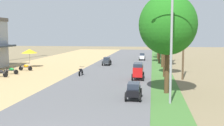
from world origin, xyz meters
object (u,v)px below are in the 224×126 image
at_px(median_tree_third, 163,14).
at_px(median_tree_fifth, 158,24).
at_px(streetlamp_mid, 158,34).
at_px(utility_pole_far, 172,34).
at_px(streetlamp_near, 171,37).
at_px(car_van_red, 138,70).
at_px(parked_motorbike_fifth, 26,67).
at_px(median_tree_nearest, 168,25).
at_px(utility_pole_near, 184,34).
at_px(median_tree_second, 166,7).
at_px(car_sedan_charcoal, 107,61).
at_px(median_tree_fourth, 160,20).
at_px(parked_motorbike_third, 0,73).
at_px(car_sedan_black, 134,90).
at_px(vendor_umbrella, 29,51).
at_px(motorbike_ahead_second, 81,71).
at_px(parked_motorbike_fourth, 11,70).
at_px(median_tree_sixth, 159,28).

height_order(median_tree_third, median_tree_fifth, median_tree_third).
relative_size(streetlamp_mid, utility_pole_far, 0.89).
relative_size(streetlamp_near, car_van_red, 3.20).
height_order(parked_motorbike_fifth, median_tree_nearest, median_tree_nearest).
bearing_deg(median_tree_nearest, median_tree_third, 89.12).
bearing_deg(utility_pole_near, car_van_red, -168.70).
xyz_separation_m(median_tree_fifth, streetlamp_mid, (0.21, 8.22, -1.81)).
xyz_separation_m(median_tree_second, car_sedan_charcoal, (-8.02, 9.90, -6.81)).
distance_m(median_tree_fourth, median_tree_fifth, 7.33).
bearing_deg(utility_pole_far, median_tree_fourth, -168.91).
bearing_deg(median_tree_fifth, parked_motorbike_third, -125.57).
bearing_deg(utility_pole_near, car_sedan_black, -114.85).
bearing_deg(vendor_umbrella, parked_motorbike_fifth, -73.34).
xyz_separation_m(streetlamp_mid, car_sedan_charcoal, (-7.89, -19.57, -3.93)).
relative_size(car_van_red, motorbike_ahead_second, 1.34).
height_order(streetlamp_near, car_sedan_black, streetlamp_near).
height_order(median_tree_fourth, median_tree_fifth, median_tree_fourth).
distance_m(median_tree_second, streetlamp_mid, 29.61).
bearing_deg(motorbike_ahead_second, car_van_red, -15.53).
distance_m(parked_motorbike_third, median_tree_fifth, 30.21).
distance_m(car_sedan_charcoal, motorbike_ahead_second, 10.40).
xyz_separation_m(car_sedan_charcoal, motorbike_ahead_second, (-1.24, -10.33, -0.17)).
bearing_deg(car_sedan_black, car_van_red, 90.83).
distance_m(parked_motorbike_third, parked_motorbike_fourth, 2.16).
bearing_deg(parked_motorbike_fifth, motorbike_ahead_second, -20.59).
bearing_deg(median_tree_sixth, median_tree_fifth, -92.44).
xyz_separation_m(parked_motorbike_fifth, utility_pole_far, (18.91, 11.73, 4.15)).
height_order(parked_motorbike_third, median_tree_second, median_tree_second).
distance_m(vendor_umbrella, utility_pole_far, 21.72).
distance_m(median_tree_fourth, car_sedan_black, 25.63).
relative_size(parked_motorbike_third, median_tree_sixth, 0.25).
relative_size(parked_motorbike_third, car_sedan_charcoal, 0.80).
height_order(median_tree_fourth, streetlamp_mid, median_tree_fourth).
bearing_deg(car_van_red, car_sedan_charcoal, 113.39).
relative_size(parked_motorbike_third, parked_motorbike_fifth, 1.00).
relative_size(median_tree_sixth, utility_pole_far, 0.80).
height_order(utility_pole_near, car_van_red, utility_pole_near).
distance_m(parked_motorbike_fifth, car_sedan_charcoal, 11.79).
xyz_separation_m(parked_motorbike_fifth, utility_pole_near, (19.02, -3.90, 4.14)).
bearing_deg(car_sedan_charcoal, median_tree_sixth, 65.02).
distance_m(parked_motorbike_third, median_tree_third, 22.18).
bearing_deg(streetlamp_near, median_tree_sixth, 89.95).
distance_m(streetlamp_mid, motorbike_ahead_second, 31.53).
distance_m(vendor_umbrella, median_tree_nearest, 23.32).
xyz_separation_m(utility_pole_near, car_sedan_charcoal, (-9.78, 11.22, -3.95)).
relative_size(parked_motorbike_fourth, streetlamp_mid, 0.22).
bearing_deg(median_tree_third, parked_motorbike_fourth, -151.64).
bearing_deg(car_sedan_charcoal, median_tree_fifth, 55.91).
height_order(median_tree_sixth, streetlamp_mid, streetlamp_mid).
distance_m(parked_motorbike_fourth, median_tree_fifth, 28.46).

